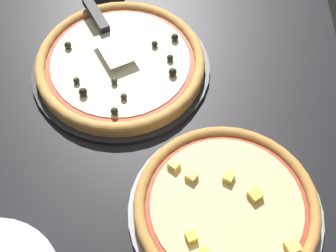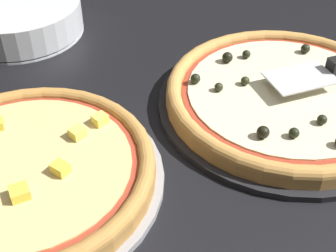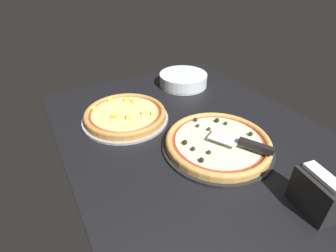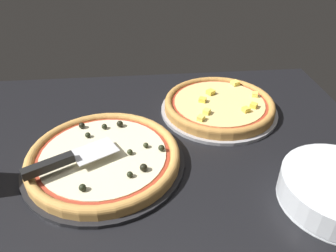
% 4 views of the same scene
% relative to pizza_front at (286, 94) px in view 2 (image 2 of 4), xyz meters
% --- Properties ---
extents(ground_plane, '(1.34, 0.96, 0.04)m').
position_rel_pizza_front_xyz_m(ground_plane, '(0.06, 0.02, -0.04)').
color(ground_plane, black).
extents(pizza_pan_front, '(0.40, 0.40, 0.01)m').
position_rel_pizza_front_xyz_m(pizza_pan_front, '(-0.00, -0.00, -0.02)').
color(pizza_pan_front, black).
rests_on(pizza_pan_front, ground_plane).
extents(pizza_front, '(0.38, 0.38, 0.04)m').
position_rel_pizza_front_xyz_m(pizza_front, '(0.00, 0.00, 0.00)').
color(pizza_front, '#C68E47').
rests_on(pizza_front, pizza_pan_front).
extents(pizza_pan_back, '(0.36, 0.36, 0.01)m').
position_rel_pizza_front_xyz_m(pizza_pan_back, '(0.34, 0.22, -0.02)').
color(pizza_pan_back, '#939399').
rests_on(pizza_pan_back, ground_plane).
extents(pizza_back, '(0.34, 0.34, 0.04)m').
position_rel_pizza_front_xyz_m(pizza_back, '(0.34, 0.22, 0.00)').
color(pizza_back, '#B77F3D').
rests_on(pizza_back, pizza_pan_back).
extents(plate_stack, '(0.25, 0.25, 0.06)m').
position_rel_pizza_front_xyz_m(plate_stack, '(0.51, -0.17, 0.01)').
color(plate_stack, silver).
rests_on(plate_stack, ground_plane).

